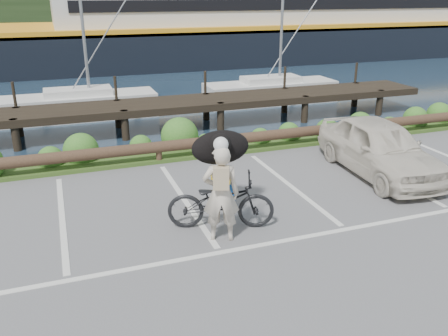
# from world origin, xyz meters

# --- Properties ---
(ground) EXTENTS (72.00, 72.00, 0.00)m
(ground) POSITION_xyz_m (0.00, 0.00, 0.00)
(ground) COLOR #5A5A5D
(harbor_backdrop) EXTENTS (170.00, 160.00, 30.00)m
(harbor_backdrop) POSITION_xyz_m (0.39, 78.47, -0.00)
(harbor_backdrop) COLOR #192A3C
(harbor_backdrop) RESTS_ON ground
(vegetation_strip) EXTENTS (34.00, 1.60, 0.10)m
(vegetation_strip) POSITION_xyz_m (0.00, 5.30, 0.05)
(vegetation_strip) COLOR #3D5B21
(vegetation_strip) RESTS_ON ground
(log_rail) EXTENTS (32.00, 0.30, 0.60)m
(log_rail) POSITION_xyz_m (0.00, 4.60, 0.00)
(log_rail) COLOR #443021
(log_rail) RESTS_ON ground
(bicycle) EXTENTS (2.19, 1.35, 1.09)m
(bicycle) POSITION_xyz_m (0.34, 0.53, 0.54)
(bicycle) COLOR black
(bicycle) RESTS_ON ground
(cyclist) EXTENTS (0.78, 0.63, 1.84)m
(cyclist) POSITION_xyz_m (0.18, 0.08, 0.92)
(cyclist) COLOR beige
(cyclist) RESTS_ON ground
(dog) EXTENTS (0.94, 1.32, 0.69)m
(dog) POSITION_xyz_m (0.55, 1.16, 1.43)
(dog) COLOR black
(dog) RESTS_ON bicycle
(parked_car) EXTENTS (1.90, 4.18, 1.39)m
(parked_car) POSITION_xyz_m (5.05, 1.96, 0.70)
(parked_car) COLOR beige
(parked_car) RESTS_ON ground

